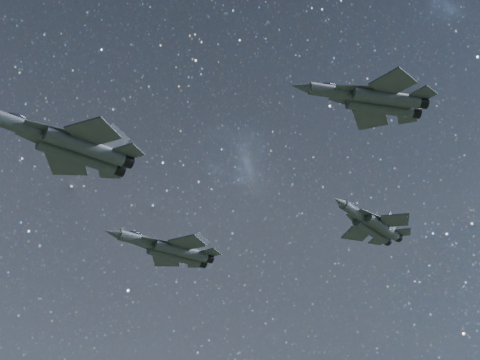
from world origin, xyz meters
TOP-DOWN VIEW (x-y plane):
  - jet_lead at (-22.81, 0.05)m, footprint 20.24×14.23m
  - jet_left at (-0.19, 21.95)m, footprint 18.70×13.24m
  - jet_right at (4.36, -22.02)m, footprint 16.12×10.88m
  - jet_slot at (23.93, 2.13)m, footprint 16.83×11.24m

SIDE VIEW (x-z plane):
  - jet_lead at x=-22.81m, z-range 138.01..143.12m
  - jet_left at x=-0.19m, z-range 139.28..144.02m
  - jet_right at x=4.36m, z-range 140.55..144.61m
  - jet_slot at x=23.93m, z-range 141.10..145.36m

